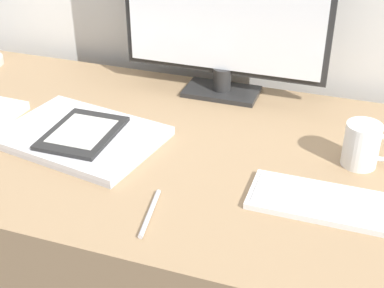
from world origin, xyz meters
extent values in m
cube|color=#997A56|center=(0.00, 0.13, 0.36)|extent=(1.54, 0.72, 0.73)
cube|color=#262626|center=(0.05, 0.41, 0.73)|extent=(0.19, 0.11, 0.01)
cylinder|color=#262626|center=(0.05, 0.41, 0.77)|extent=(0.05, 0.05, 0.06)
cube|color=white|center=(0.05, 0.41, 0.97)|extent=(0.49, 0.01, 0.35)
cube|color=silver|center=(0.36, 0.02, 0.73)|extent=(0.28, 0.12, 0.01)
cube|color=silver|center=(0.36, 0.02, 0.74)|extent=(0.26, 0.10, 0.00)
cube|color=#BCBCC1|center=(-0.18, 0.09, 0.73)|extent=(0.37, 0.30, 0.01)
cube|color=silver|center=(-0.18, 0.09, 0.74)|extent=(0.37, 0.30, 0.01)
cube|color=black|center=(-0.17, 0.08, 0.75)|extent=(0.14, 0.19, 0.01)
cube|color=beige|center=(-0.17, 0.08, 0.76)|extent=(0.11, 0.13, 0.00)
cylinder|color=white|center=(0.40, 0.18, 0.77)|extent=(0.07, 0.07, 0.09)
torus|color=white|center=(0.44, 0.18, 0.77)|extent=(0.06, 0.01, 0.06)
cylinder|color=silver|center=(0.07, -0.11, 0.73)|extent=(0.03, 0.13, 0.01)
camera|label=1|loc=(0.38, -0.79, 1.32)|focal=50.00mm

